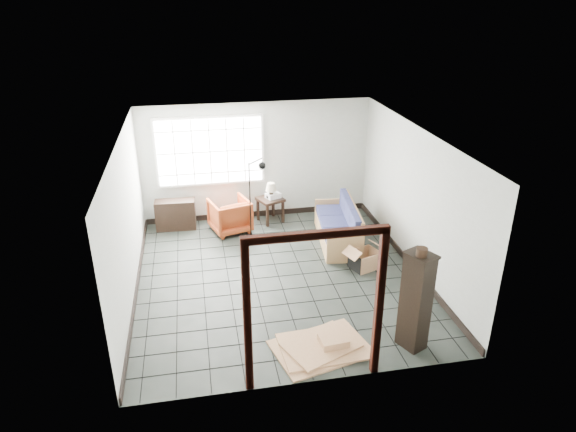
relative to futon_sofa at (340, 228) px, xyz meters
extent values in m
plane|color=black|center=(-1.48, -1.16, -0.30)|extent=(5.50, 5.50, 0.00)
cube|color=#A8ACA5|center=(-1.48, 1.59, 1.00)|extent=(5.00, 0.02, 2.60)
cube|color=#A8ACA5|center=(-1.48, -3.91, 1.00)|extent=(5.00, 0.02, 2.60)
cube|color=#A8ACA5|center=(-3.98, -1.16, 1.00)|extent=(0.02, 5.50, 2.60)
cube|color=#A8ACA5|center=(1.02, -1.16, 1.00)|extent=(0.02, 5.50, 2.60)
cube|color=white|center=(-1.48, -1.16, 2.30)|extent=(5.00, 5.50, 0.02)
cube|color=black|center=(-1.48, 1.57, -0.24)|extent=(4.95, 0.03, 0.12)
cube|color=black|center=(-3.96, -1.16, -0.24)|extent=(0.03, 5.45, 0.12)
cube|color=black|center=(1.00, -1.16, -0.24)|extent=(0.03, 5.45, 0.12)
cube|color=silver|center=(-2.48, 1.55, 1.30)|extent=(2.32, 0.06, 1.52)
cube|color=white|center=(-2.48, 1.51, 1.30)|extent=(2.20, 0.02, 1.40)
cube|color=#36130C|center=(-2.33, -3.86, 0.75)|extent=(0.10, 0.08, 2.10)
cube|color=#36130C|center=(-0.63, -3.86, 0.75)|extent=(0.10, 0.08, 2.10)
cube|color=#36130C|center=(-1.48, -3.86, 1.85)|extent=(1.80, 0.08, 0.10)
cube|color=#B48151|center=(-0.06, 0.01, -0.14)|extent=(0.90, 1.83, 0.32)
cube|color=#B48151|center=(-0.16, -0.90, -0.02)|extent=(0.71, 0.13, 0.56)
cube|color=#B48151|center=(0.05, 0.91, -0.02)|extent=(0.71, 0.13, 0.56)
cube|color=#B48151|center=(0.26, -0.03, 0.19)|extent=(0.27, 1.76, 0.62)
cube|color=#191C3F|center=(-0.14, -0.57, 0.09)|extent=(0.70, 0.63, 0.14)
cube|color=#191C3F|center=(0.11, -0.60, 0.30)|extent=(0.19, 0.57, 0.46)
cube|color=#191C3F|center=(-0.08, 0.01, 0.09)|extent=(0.70, 0.63, 0.14)
cube|color=#191C3F|center=(0.18, -0.02, 0.30)|extent=(0.19, 0.57, 0.46)
cube|color=#191C3F|center=(-0.01, 0.59, 0.09)|extent=(0.70, 0.63, 0.14)
cube|color=#191C3F|center=(0.25, 0.56, 0.30)|extent=(0.19, 0.57, 0.46)
imported|color=#974216|center=(-2.17, 0.92, 0.10)|extent=(0.94, 0.91, 0.79)
cube|color=black|center=(-1.25, 1.24, 0.22)|extent=(0.66, 0.66, 0.06)
cube|color=black|center=(-1.35, 0.98, -0.05)|extent=(0.07, 0.07, 0.50)
cube|color=black|center=(-0.98, 1.14, -0.05)|extent=(0.07, 0.07, 0.50)
cube|color=black|center=(-1.51, 1.35, -0.05)|extent=(0.07, 0.07, 0.50)
cube|color=black|center=(-1.14, 1.51, -0.05)|extent=(0.07, 0.07, 0.50)
cylinder|color=black|center=(-1.23, 1.22, 0.32)|extent=(0.10, 0.10, 0.13)
cylinder|color=black|center=(-1.23, 1.22, 0.42)|extent=(0.02, 0.02, 0.09)
cone|color=beige|center=(-1.23, 1.22, 0.52)|extent=(0.27, 0.27, 0.18)
cube|color=silver|center=(-1.18, 1.25, 0.31)|extent=(0.36, 0.33, 0.11)
cylinder|color=black|center=(-1.32, 1.19, 0.31)|extent=(0.04, 0.07, 0.06)
cylinder|color=black|center=(-1.78, 0.46, -0.28)|extent=(0.30, 0.30, 0.03)
cylinder|color=black|center=(-1.78, 0.46, 0.54)|extent=(0.03, 0.03, 1.63)
cylinder|color=black|center=(-1.66, 0.40, 1.39)|extent=(0.28, 0.05, 0.15)
sphere|color=black|center=(-1.54, 0.33, 1.32)|extent=(0.16, 0.16, 0.15)
cube|color=black|center=(-3.31, 1.24, 0.03)|extent=(0.85, 0.37, 0.65)
cube|color=black|center=(-3.31, 1.24, 0.04)|extent=(0.80, 0.32, 0.03)
cube|color=black|center=(0.09, -3.44, 0.45)|extent=(0.41, 0.46, 1.50)
cube|color=black|center=(0.09, -3.44, 1.20)|extent=(0.46, 0.51, 0.04)
cylinder|color=black|center=(0.06, -3.49, 1.27)|extent=(0.16, 0.16, 0.12)
cube|color=#A4734F|center=(0.15, -1.13, -0.29)|extent=(0.58, 0.53, 0.02)
cube|color=black|center=(-0.08, -1.22, -0.14)|extent=(0.15, 0.37, 0.33)
cube|color=#A4734F|center=(0.38, -1.05, -0.14)|extent=(0.15, 0.37, 0.33)
cube|color=#A4734F|center=(0.21, -1.31, -0.14)|extent=(0.46, 0.18, 0.33)
cube|color=#A4734F|center=(0.08, -0.95, -0.14)|extent=(0.46, 0.18, 0.33)
cube|color=#A4734F|center=(-0.14, -1.24, 0.09)|extent=(0.30, 0.42, 0.13)
cube|color=#A4734F|center=(0.44, -1.03, 0.09)|extent=(0.30, 0.42, 0.13)
cube|color=#A4734F|center=(-1.23, -3.28, -0.29)|extent=(1.53, 1.24, 0.03)
cube|color=#A4734F|center=(-1.23, -3.28, -0.26)|extent=(1.22, 0.93, 0.03)
cube|color=#A4734F|center=(-1.23, -3.28, -0.23)|extent=(1.21, 1.06, 0.03)
cube|color=#A4734F|center=(-1.05, -3.30, -0.16)|extent=(0.42, 0.35, 0.11)
camera|label=1|loc=(-2.82, -9.07, 4.51)|focal=32.00mm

